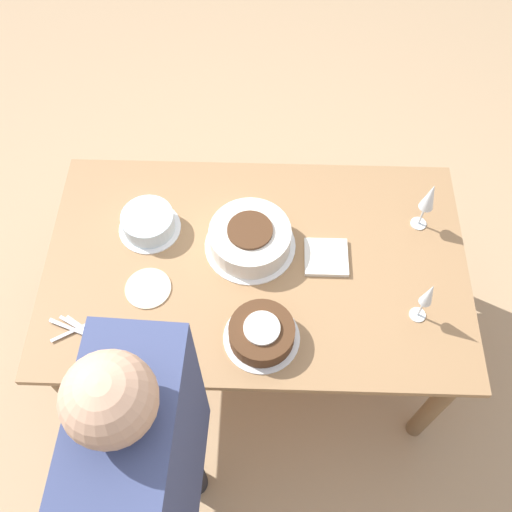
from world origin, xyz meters
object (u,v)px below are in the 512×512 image
Objects in this scene: cake_back_decorated at (148,222)px; wine_glass_near at (429,198)px; cake_center_white at (250,238)px; wine_glass_far at (428,296)px; person_cutting at (156,462)px; cake_front_chocolate at (262,333)px.

wine_glass_near is (1.04, 0.05, 0.13)m from cake_back_decorated.
cake_center_white is 1.56× the size of wine_glass_far.
cake_front_chocolate is at bearing -27.64° from person_cutting.
cake_front_chocolate is (0.05, -0.38, -0.01)m from cake_center_white.
cake_front_chocolate is at bearing -45.04° from cake_back_decorated.
cake_center_white is 0.40m from cake_back_decorated.
cake_back_decorated is 1.08× the size of wine_glass_far.
person_cutting is at bearing -79.44° from cake_back_decorated.
cake_center_white is at bearing 155.60° from wine_glass_far.
wine_glass_near is (0.65, 0.12, 0.12)m from cake_center_white.
person_cutting reaches higher than cake_front_chocolate.
person_cutting reaches higher than cake_center_white.
person_cutting is (-0.82, -0.57, 0.11)m from wine_glass_far.
wine_glass_near is at bearing 39.56° from cake_front_chocolate.
cake_center_white is at bearing -12.13° from person_cutting.
cake_back_decorated is at bearing 13.03° from person_cutting.
wine_glass_near is 1.09× the size of wine_glass_far.
wine_glass_near is 0.15× the size of person_cutting.
wine_glass_near reaches higher than wine_glass_far.
cake_back_decorated is at bearing 134.96° from cake_front_chocolate.
wine_glass_far reaches higher than cake_back_decorated.
cake_back_decorated is 0.15× the size of person_cutting.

